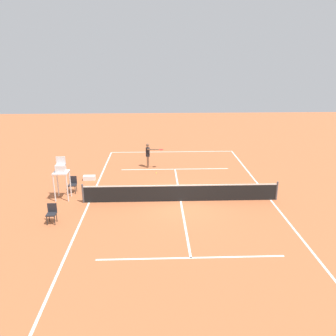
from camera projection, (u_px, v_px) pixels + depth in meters
name	position (u px, v px, depth m)	size (l,w,h in m)	color
ground_plane	(181.00, 201.00, 18.83)	(60.00, 60.00, 0.00)	#B76038
court_lines	(181.00, 201.00, 18.83)	(10.15, 20.27, 0.01)	white
tennis_net	(181.00, 193.00, 18.67)	(10.75, 0.10, 1.07)	#4C4C51
player_serving	(148.00, 153.00, 24.16)	(1.27, 0.70, 1.76)	brown
tennis_ball	(156.00, 173.00, 23.22)	(0.07, 0.07, 0.07)	#CCE033
umpire_chair	(61.00, 172.00, 18.64)	(0.80, 0.80, 2.41)	silver
courtside_chair_near	(52.00, 212.00, 16.25)	(0.44, 0.46, 0.95)	#262626
courtside_chair_mid	(73.00, 184.00, 19.90)	(0.44, 0.46, 0.95)	#262626
equipment_bag	(89.00, 178.00, 21.96)	(0.76, 0.32, 0.30)	white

